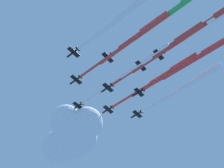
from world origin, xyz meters
The scene contains 11 objects.
jet_lead centered at (17.13, -2.82, 166.75)m, with size 75.55×16.35×3.85m.
jet_port_inner centered at (25.55, -19.75, 168.18)m, with size 72.76×16.35×3.82m.
jet_starboard_inner centered at (29.34, 11.62, 168.35)m, with size 72.39×15.22×3.85m.
jet_port_mid centered at (39.38, -5.85, 165.84)m, with size 72.09×16.08×3.85m.
jet_starboard_mid centered at (30.98, -35.79, 167.30)m, with size 65.38×15.02×3.85m.
jet_port_outer centered at (40.60, 25.51, 168.62)m, with size 67.81×14.97×3.90m.
jet_starboard_outer centered at (51.19, -23.13, 168.60)m, with size 74.51×16.59×3.80m.
jet_trail_port centered at (49.55, 9.39, 166.78)m, with size 65.80×13.72×3.85m.
jet_trail_starboard centered at (62.95, -8.55, 166.35)m, with size 70.66×15.28×3.83m.
jet_tail_end centered at (72.20, -9.58, 166.00)m, with size 66.06×14.42×3.88m.
cloud_puff centered at (-42.05, 18.32, 162.23)m, with size 49.93×39.22×30.85m.
Camera 1 is at (57.29, -94.52, 15.47)m, focal length 49.34 mm.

